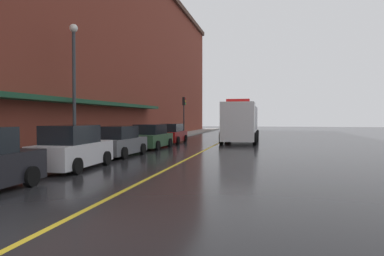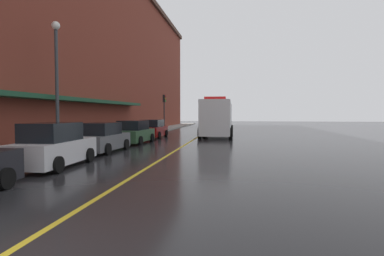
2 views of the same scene
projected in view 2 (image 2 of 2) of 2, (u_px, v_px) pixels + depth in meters
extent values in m
plane|color=#232326|center=(198.00, 137.00, 29.21)|extent=(112.00, 112.00, 0.00)
cube|color=gray|center=(134.00, 135.00, 30.10)|extent=(2.40, 70.00, 0.15)
cube|color=gold|center=(198.00, 137.00, 29.21)|extent=(0.16, 70.00, 0.01)
cube|color=maroon|center=(60.00, 47.00, 29.70)|extent=(11.53, 64.00, 16.98)
cube|color=#19472D|center=(81.00, 100.00, 21.15)|extent=(1.20, 22.40, 0.24)
cylinder|color=black|center=(6.00, 178.00, 9.13)|extent=(0.23, 0.64, 0.64)
cube|color=silver|center=(55.00, 152.00, 12.95)|extent=(1.84, 4.36, 0.91)
cube|color=black|center=(52.00, 132.00, 12.70)|extent=(1.61, 2.42, 0.75)
cylinder|color=black|center=(54.00, 155.00, 14.39)|extent=(0.24, 0.65, 0.64)
cylinder|color=black|center=(89.00, 155.00, 14.20)|extent=(0.24, 0.65, 0.64)
cylinder|color=black|center=(14.00, 164.00, 11.74)|extent=(0.24, 0.65, 0.64)
cylinder|color=black|center=(58.00, 165.00, 11.54)|extent=(0.24, 0.65, 0.64)
cube|color=#595B60|center=(103.00, 142.00, 17.93)|extent=(1.83, 4.22, 0.83)
cube|color=black|center=(101.00, 129.00, 17.68)|extent=(1.61, 2.34, 0.68)
cylinder|color=black|center=(99.00, 144.00, 19.36)|extent=(0.24, 0.65, 0.64)
cylinder|color=black|center=(126.00, 144.00, 19.07)|extent=(0.24, 0.65, 0.64)
cylinder|color=black|center=(77.00, 149.00, 16.81)|extent=(0.24, 0.65, 0.64)
cylinder|color=black|center=(107.00, 149.00, 16.52)|extent=(0.24, 0.65, 0.64)
cube|color=#2D5133|center=(134.00, 135.00, 23.00)|extent=(1.95, 4.32, 0.83)
cube|color=black|center=(133.00, 125.00, 22.75)|extent=(1.71, 2.40, 0.68)
cylinder|color=black|center=(129.00, 137.00, 24.47)|extent=(0.24, 0.65, 0.64)
cylinder|color=black|center=(152.00, 138.00, 24.15)|extent=(0.24, 0.65, 0.64)
cylinder|color=black|center=(115.00, 140.00, 21.87)|extent=(0.24, 0.65, 0.64)
cylinder|color=black|center=(140.00, 141.00, 21.55)|extent=(0.24, 0.65, 0.64)
cube|color=maroon|center=(153.00, 131.00, 28.29)|extent=(1.89, 4.14, 0.81)
cube|color=black|center=(152.00, 123.00, 28.05)|extent=(1.68, 2.29, 0.66)
cylinder|color=black|center=(147.00, 133.00, 29.70)|extent=(0.23, 0.64, 0.64)
cylinder|color=black|center=(166.00, 133.00, 29.41)|extent=(0.23, 0.64, 0.64)
cylinder|color=black|center=(138.00, 135.00, 27.19)|extent=(0.23, 0.64, 0.64)
cylinder|color=black|center=(159.00, 135.00, 26.89)|extent=(0.23, 0.64, 0.64)
cube|color=silver|center=(215.00, 118.00, 26.47)|extent=(2.59, 2.26, 3.07)
cube|color=silver|center=(218.00, 118.00, 30.60)|extent=(2.60, 5.46, 2.82)
cube|color=red|center=(215.00, 98.00, 26.39)|extent=(1.81, 0.61, 0.24)
cylinder|color=black|center=(230.00, 133.00, 26.43)|extent=(0.30, 1.00, 1.00)
cylinder|color=black|center=(200.00, 133.00, 26.79)|extent=(0.30, 1.00, 1.00)
cylinder|color=black|center=(231.00, 131.00, 29.80)|extent=(0.30, 1.00, 1.00)
cylinder|color=black|center=(204.00, 131.00, 30.16)|extent=(0.30, 1.00, 1.00)
cylinder|color=black|center=(231.00, 130.00, 31.98)|extent=(0.30, 1.00, 1.00)
cylinder|color=black|center=(206.00, 130.00, 32.35)|extent=(0.30, 1.00, 1.00)
cylinder|color=#4C4C51|center=(128.00, 132.00, 25.92)|extent=(0.07, 0.07, 1.05)
cube|color=black|center=(128.00, 124.00, 25.89)|extent=(0.14, 0.18, 0.28)
cylinder|color=#33383D|center=(57.00, 91.00, 16.71)|extent=(0.18, 0.18, 6.50)
sphere|color=white|center=(56.00, 26.00, 16.54)|extent=(0.44, 0.44, 0.44)
cylinder|color=#232326|center=(164.00, 116.00, 38.39)|extent=(0.14, 0.14, 3.40)
cube|color=black|center=(164.00, 99.00, 38.28)|extent=(0.28, 0.36, 0.90)
sphere|color=red|center=(165.00, 96.00, 38.24)|extent=(0.16, 0.16, 0.16)
sphere|color=gold|center=(165.00, 99.00, 38.26)|extent=(0.16, 0.16, 0.16)
sphere|color=green|center=(165.00, 101.00, 38.27)|extent=(0.16, 0.16, 0.16)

